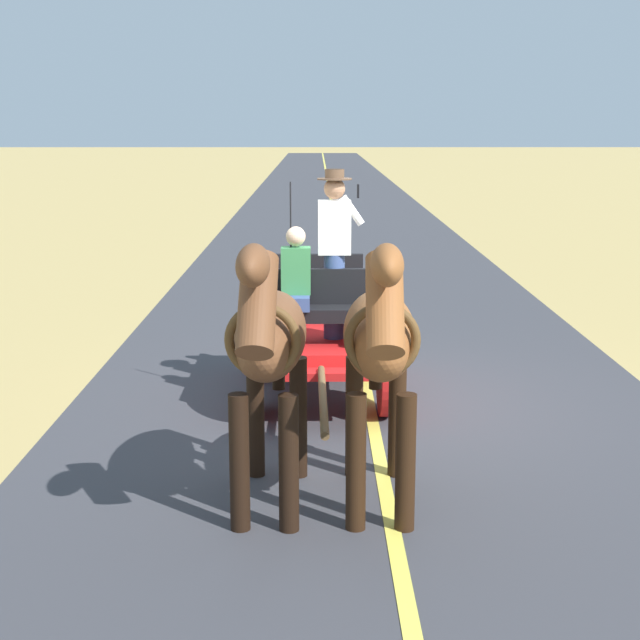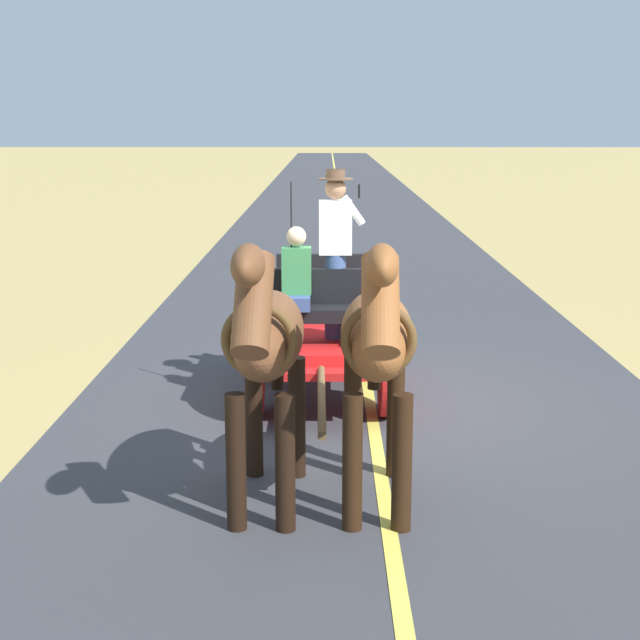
# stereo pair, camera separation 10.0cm
# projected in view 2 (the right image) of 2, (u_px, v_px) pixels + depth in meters

# --- Properties ---
(ground_plane) EXTENTS (200.00, 200.00, 0.00)m
(ground_plane) POSITION_uv_depth(u_px,v_px,m) (370.00, 403.00, 10.10)
(ground_plane) COLOR tan
(road_surface) EXTENTS (6.44, 160.00, 0.01)m
(road_surface) POSITION_uv_depth(u_px,v_px,m) (370.00, 403.00, 10.10)
(road_surface) COLOR #38383D
(road_surface) RESTS_ON ground
(road_centre_stripe) EXTENTS (0.12, 160.00, 0.00)m
(road_centre_stripe) POSITION_uv_depth(u_px,v_px,m) (370.00, 403.00, 10.10)
(road_centre_stripe) COLOR #DBCC4C
(road_centre_stripe) RESTS_ON road_surface
(horse_drawn_carriage) EXTENTS (1.44, 4.50, 2.50)m
(horse_drawn_carriage) POSITION_uv_depth(u_px,v_px,m) (321.00, 324.00, 10.20)
(horse_drawn_carriage) COLOR red
(horse_drawn_carriage) RESTS_ON ground
(horse_near_side) EXTENTS (0.60, 2.13, 2.21)m
(horse_near_side) POSITION_uv_depth(u_px,v_px,m) (377.00, 343.00, 7.14)
(horse_near_side) COLOR brown
(horse_near_side) RESTS_ON ground
(horse_off_side) EXTENTS (0.63, 2.13, 2.21)m
(horse_off_side) POSITION_uv_depth(u_px,v_px,m) (266.00, 343.00, 7.13)
(horse_off_side) COLOR brown
(horse_off_side) RESTS_ON ground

